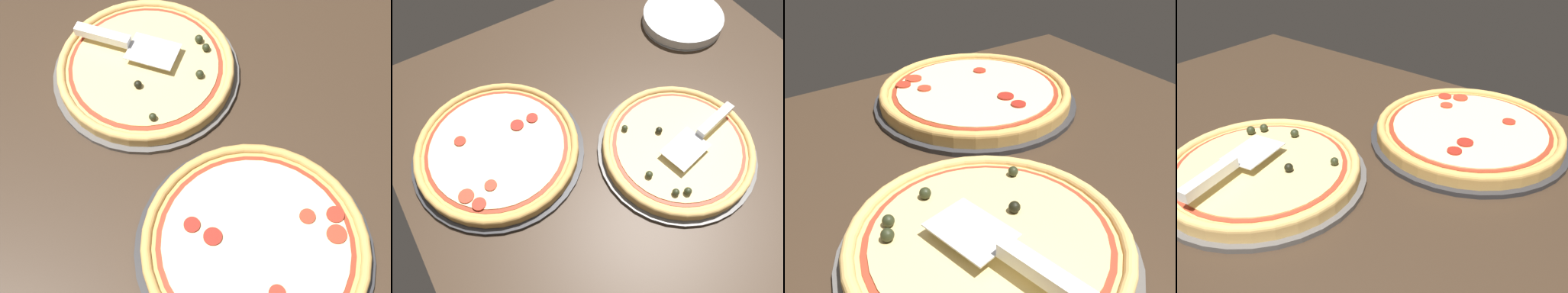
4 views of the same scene
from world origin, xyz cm
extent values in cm
cube|color=#38281C|center=(0.00, 0.00, -1.80)|extent=(137.25, 116.96, 3.60)
cylinder|color=#565451|center=(1.05, -5.04, 0.50)|extent=(39.81, 39.81, 1.00)
cylinder|color=#DBAD60|center=(1.05, -5.04, 2.03)|extent=(37.42, 37.42, 2.07)
torus|color=#DBAD60|center=(1.05, -5.04, 3.07)|extent=(37.42, 37.42, 1.81)
cylinder|color=#A33823|center=(1.05, -5.04, 3.14)|extent=(32.53, 32.53, 0.15)
cylinder|color=#E5C67A|center=(1.05, -5.04, 3.27)|extent=(30.69, 30.69, 0.40)
sphere|color=#282D19|center=(11.82, 3.62, 4.24)|extent=(1.55, 1.55, 1.55)
sphere|color=#282D19|center=(-9.96, 1.53, 4.37)|extent=(1.80, 1.80, 1.80)
sphere|color=black|center=(6.71, -3.20, 4.30)|extent=(1.66, 1.66, 1.66)
sphere|color=#282D19|center=(-1.88, 6.38, 4.33)|extent=(1.73, 1.73, 1.73)
sphere|color=#282D19|center=(-8.69, 3.99, 4.31)|extent=(1.70, 1.70, 1.70)
cylinder|color=#2D2D30|center=(24.60, 32.89, 0.50)|extent=(42.78, 42.78, 1.00)
cylinder|color=tan|center=(24.60, 32.89, 2.06)|extent=(40.21, 40.21, 2.13)
torus|color=tan|center=(24.60, 32.89, 3.13)|extent=(40.21, 40.21, 1.88)
cylinder|color=maroon|center=(24.60, 32.89, 3.20)|extent=(34.95, 34.95, 0.15)
cylinder|color=beige|center=(24.60, 32.89, 3.33)|extent=(32.97, 32.97, 0.40)
cylinder|color=#AD2D1E|center=(30.58, 39.92, 3.73)|extent=(2.85, 2.85, 0.40)
cylinder|color=maroon|center=(27.29, 21.63, 3.73)|extent=(2.96, 2.96, 0.40)
cylinder|color=#B73823|center=(16.06, 44.43, 3.73)|extent=(3.57, 3.57, 0.40)
cylinder|color=maroon|center=(27.35, 25.88, 3.73)|extent=(3.36, 3.36, 0.40)
cylinder|color=#AD2D1E|center=(12.73, 42.75, 3.73)|extent=(3.17, 3.17, 0.40)
cylinder|color=#B73823|center=(15.56, 38.60, 3.73)|extent=(2.87, 2.87, 0.40)
cube|color=silver|center=(-1.37, -4.64, 5.39)|extent=(9.35, 11.64, 0.24)
cube|color=white|center=(0.87, -15.71, 6.27)|extent=(4.58, 12.42, 2.00)
camera|label=1|loc=(58.15, 40.33, 93.61)|focal=50.00mm
camera|label=2|loc=(-28.30, 39.94, 83.00)|focal=35.00mm
camera|label=3|loc=(-24.58, -40.34, 44.45)|focal=42.00mm
camera|label=4|loc=(62.00, -48.53, 50.67)|focal=42.00mm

